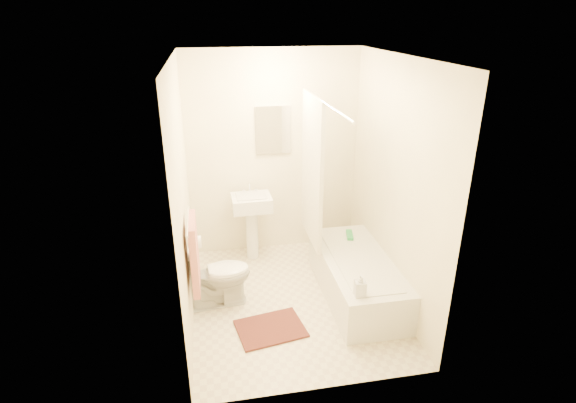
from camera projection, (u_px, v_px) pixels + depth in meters
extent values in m
plane|color=beige|center=(292.00, 300.00, 4.62)|extent=(2.40, 2.40, 0.00)
plane|color=white|center=(294.00, 57.00, 3.69)|extent=(2.40, 2.40, 0.00)
cube|color=beige|center=(273.00, 155.00, 5.25)|extent=(2.00, 0.02, 2.40)
cube|color=beige|center=(183.00, 199.00, 3.99)|extent=(0.02, 2.40, 2.40)
cube|color=beige|center=(395.00, 185.00, 4.33)|extent=(0.02, 2.40, 2.40)
cube|color=white|center=(273.00, 130.00, 5.11)|extent=(0.40, 0.03, 0.55)
cylinder|color=silver|center=(324.00, 102.00, 3.99)|extent=(0.03, 1.70, 0.03)
cube|color=silver|center=(312.00, 171.00, 4.66)|extent=(0.04, 0.80, 1.55)
cylinder|color=silver|center=(188.00, 221.00, 3.81)|extent=(0.02, 0.60, 0.02)
cube|color=#CC7266|center=(194.00, 254.00, 3.94)|extent=(0.06, 0.45, 0.66)
cylinder|color=white|center=(195.00, 242.00, 4.31)|extent=(0.11, 0.12, 0.12)
imported|color=white|center=(217.00, 274.00, 4.46)|extent=(0.71, 0.44, 0.66)
cube|color=#552C1F|center=(271.00, 328.00, 4.19)|extent=(0.68, 0.55, 0.02)
imported|color=silver|center=(360.00, 285.00, 3.93)|extent=(0.10, 0.10, 0.21)
cube|color=green|center=(350.00, 235.00, 5.00)|extent=(0.11, 0.23, 0.04)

